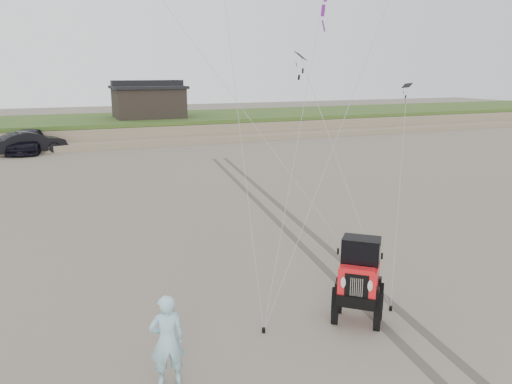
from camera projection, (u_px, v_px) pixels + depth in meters
ground at (352, 315)px, 12.40m from camera, size 160.00×160.00×0.00m
dune_ridge at (127, 127)px, 45.89m from camera, size 160.00×14.25×1.73m
cabin at (148, 101)px, 45.61m from camera, size 6.40×5.40×3.35m
truck_b at (30, 143)px, 36.37m from camera, size 5.18×3.04×1.61m
truck_c at (28, 141)px, 37.01m from camera, size 3.30×5.92×1.62m
jeep at (358, 290)px, 11.86m from camera, size 4.40×4.67×1.67m
man at (167, 340)px, 9.48m from camera, size 0.70×0.49×1.85m
stake_main at (264, 330)px, 11.55m from camera, size 0.08×0.08×0.12m
stake_aux at (391, 308)px, 12.61m from camera, size 0.08×0.08×0.12m
tire_tracks at (285, 220)px, 20.33m from camera, size 5.22×29.74×0.01m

